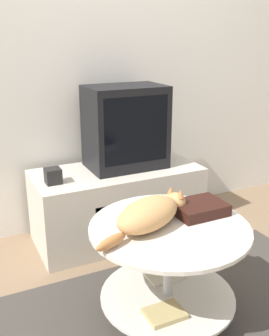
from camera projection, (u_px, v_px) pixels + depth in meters
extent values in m
plane|color=#7F664C|center=(189.00, 321.00, 1.89)|extent=(12.00, 12.00, 0.00)
cube|color=silver|center=(90.00, 36.00, 2.55)|extent=(8.00, 0.05, 2.60)
cube|color=#3D3833|center=(189.00, 320.00, 1.89)|extent=(1.83, 1.12, 0.02)
cube|color=beige|center=(117.00, 203.00, 2.62)|extent=(1.08, 0.50, 0.48)
cube|color=#B7AD9E|center=(133.00, 211.00, 2.39)|extent=(0.49, 0.01, 0.13)
cube|color=black|center=(125.00, 127.00, 2.52)|extent=(0.49, 0.33, 0.53)
cube|color=black|center=(136.00, 130.00, 2.38)|extent=(0.42, 0.01, 0.41)
cube|color=black|center=(53.00, 176.00, 2.29)|extent=(0.09, 0.09, 0.09)
cylinder|color=#B2B2B7|center=(167.00, 315.00, 1.89)|extent=(0.30, 0.30, 0.01)
cylinder|color=#B7B7BC|center=(168.00, 274.00, 1.82)|extent=(0.04, 0.04, 0.47)
cylinder|color=beige|center=(167.00, 295.00, 1.86)|extent=(0.63, 0.63, 0.01)
cylinder|color=beige|center=(169.00, 227.00, 1.74)|extent=(0.72, 0.72, 0.02)
cube|color=tan|center=(165.00, 314.00, 1.71)|extent=(0.17, 0.13, 0.02)
cube|color=beige|center=(165.00, 275.00, 1.99)|extent=(0.19, 0.13, 0.01)
cube|color=black|center=(199.00, 208.00, 1.85)|extent=(0.24, 0.19, 0.05)
ellipsoid|color=tan|center=(148.00, 214.00, 1.70)|extent=(0.39, 0.31, 0.13)
sphere|color=tan|center=(175.00, 203.00, 1.85)|extent=(0.10, 0.10, 0.10)
cone|color=#B2703D|center=(171.00, 191.00, 1.85)|extent=(0.04, 0.04, 0.04)
cone|color=#B2703D|center=(181.00, 194.00, 1.81)|extent=(0.04, 0.04, 0.04)
ellipsoid|color=#B2703D|center=(111.00, 242.00, 1.54)|extent=(0.17, 0.10, 0.05)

